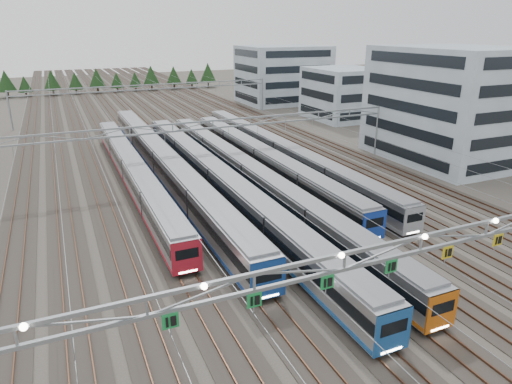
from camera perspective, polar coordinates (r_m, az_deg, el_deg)
name	(u,v)px	position (r m, az deg, el deg)	size (l,w,h in m)	color
ground	(407,342)	(33.74, 18.40, -17.34)	(400.00, 400.00, 0.00)	#47423A
track_bed	(138,104)	(122.05, -14.52, 10.65)	(54.00, 260.00, 5.42)	#2D2823
train_a	(133,170)	(62.57, -15.17, 2.62)	(2.67, 53.35, 3.48)	black
train_b	(164,163)	(64.63, -11.46, 3.62)	(2.92, 68.47, 3.81)	black
train_c	(219,181)	(56.36, -4.67, 1.43)	(2.77, 65.19, 3.60)	black
train_d	(251,176)	(58.40, -0.67, 2.06)	(2.62, 65.25, 3.40)	black
train_e	(263,159)	(65.56, 0.82, 4.13)	(2.72, 51.47, 3.53)	black
train_f	(281,151)	(70.19, 3.11, 5.10)	(2.60, 58.56, 3.38)	black
gantry_near	(421,248)	(30.01, 19.95, -6.58)	(56.36, 0.61, 8.08)	gray
gantry_mid	(213,131)	(63.65, -5.39, 7.61)	(56.36, 0.36, 8.00)	gray
gantry_far	(148,91)	(106.73, -13.32, 12.16)	(56.36, 0.36, 8.00)	gray
depot_bldg_south	(453,104)	(78.04, 23.41, 10.01)	(18.00, 22.00, 17.15)	#8E9DAA
depot_bldg_mid	(343,94)	(107.55, 10.85, 11.99)	(14.00, 16.00, 11.28)	#8E9DAA
depot_bldg_north	(283,75)	(129.61, 3.36, 14.45)	(22.00, 18.00, 15.13)	#8E9DAA
treeline	(94,80)	(156.77, -19.64, 13.10)	(81.20, 5.60, 7.02)	#332114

